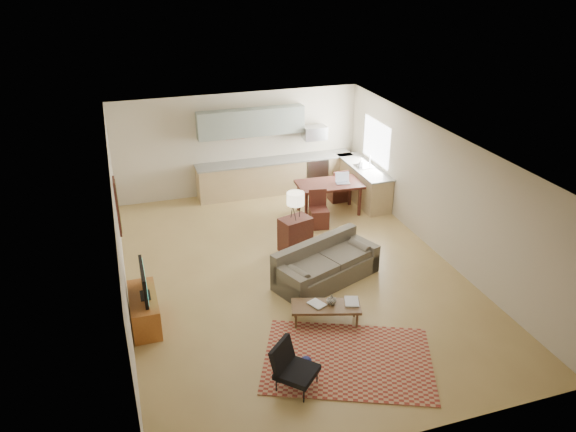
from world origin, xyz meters
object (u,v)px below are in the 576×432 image
object	(u,v)px
tv_credenza	(144,310)
dining_table	(329,198)
coffee_table	(326,314)
armchair	(297,368)
console_table	(295,234)
sofa	(327,263)

from	to	relation	value
tv_credenza	dining_table	world-z (taller)	dining_table
coffee_table	tv_credenza	xyz separation A→B (m)	(-3.02, 0.96, 0.10)
coffee_table	armchair	world-z (taller)	armchair
armchair	console_table	size ratio (longest dim) A/B	0.95
coffee_table	armchair	size ratio (longest dim) A/B	1.66
armchair	tv_credenza	world-z (taller)	armchair
sofa	tv_credenza	xyz separation A→B (m)	(-3.55, -0.35, -0.11)
coffee_table	tv_credenza	bearing A→B (deg)	179.18
sofa	coffee_table	size ratio (longest dim) A/B	1.85
dining_table	armchair	bearing A→B (deg)	-112.78
dining_table	console_table	bearing A→B (deg)	-128.61
console_table	tv_credenza	bearing A→B (deg)	-169.46
sofa	dining_table	bearing A→B (deg)	45.51
coffee_table	console_table	size ratio (longest dim) A/B	1.58
coffee_table	dining_table	distance (m)	4.60
sofa	console_table	bearing A→B (deg)	75.65
sofa	console_table	size ratio (longest dim) A/B	2.92
sofa	tv_credenza	bearing A→B (deg)	163.49
armchair	coffee_table	bearing A→B (deg)	9.57
sofa	dining_table	distance (m)	3.19
sofa	console_table	world-z (taller)	sofa
tv_credenza	dining_table	distance (m)	5.79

